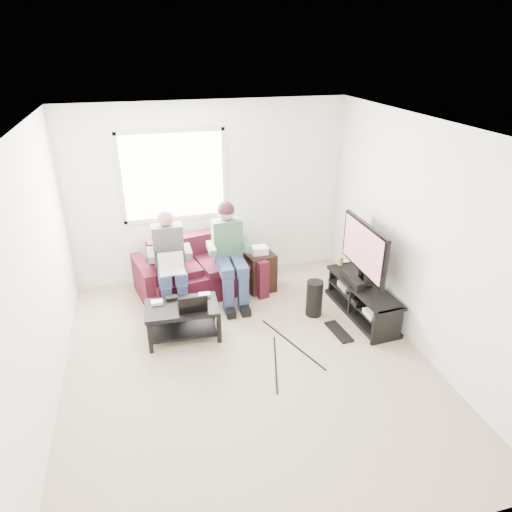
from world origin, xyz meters
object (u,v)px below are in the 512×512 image
object	(u,v)px
tv_stand	(362,301)
subwoofer	(314,298)
coffee_table	(182,314)
tv	(364,250)
end_table	(260,270)
sofa	(199,273)

from	to	relation	value
tv_stand	subwoofer	bearing A→B (deg)	165.42
coffee_table	tv	distance (m)	2.41
coffee_table	tv_stand	world-z (taller)	tv_stand
end_table	coffee_table	bearing A→B (deg)	-143.34
sofa	end_table	distance (m)	0.87
coffee_table	tv_stand	distance (m)	2.35
subwoofer	end_table	distance (m)	0.99
sofa	tv	bearing A→B (deg)	-28.12
coffee_table	end_table	world-z (taller)	end_table
coffee_table	subwoofer	xyz separation A→B (m)	(1.73, 0.05, -0.07)
tv_stand	subwoofer	distance (m)	0.63
tv	subwoofer	distance (m)	0.90
sofa	subwoofer	distance (m)	1.70
sofa	coffee_table	world-z (taller)	sofa
coffee_table	tv	world-z (taller)	tv
sofa	tv_stand	distance (m)	2.30
subwoofer	end_table	bearing A→B (deg)	121.37
tv	subwoofer	bearing A→B (deg)	174.46
tv_stand	tv	xyz separation A→B (m)	(-0.00, 0.10, 0.70)
sofa	subwoofer	size ratio (longest dim) A/B	3.79
tv	end_table	world-z (taller)	tv
tv_stand	end_table	xyz separation A→B (m)	(-1.13, 1.01, 0.10)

